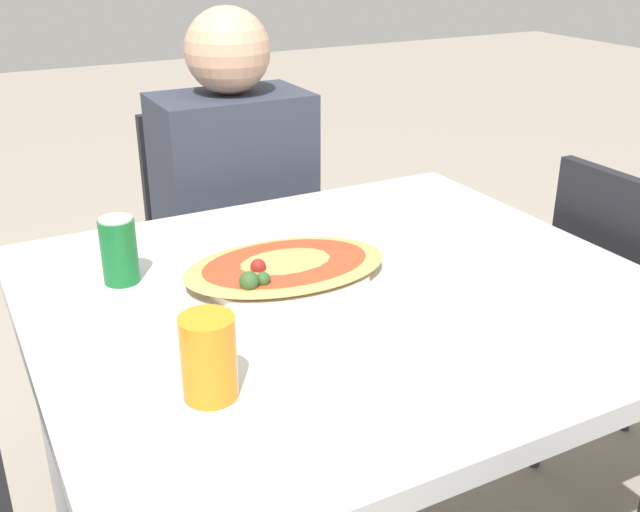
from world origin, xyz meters
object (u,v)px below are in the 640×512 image
object	(u,v)px
chair_far_seated	(225,243)
pizza_main	(285,268)
drink_glass	(209,357)
dining_table	(345,320)
person_seated	(236,190)
soda_can	(119,250)

from	to	relation	value
chair_far_seated	pizza_main	distance (m)	0.80
drink_glass	dining_table	bearing A→B (deg)	31.97
person_seated	drink_glass	distance (m)	1.02
pizza_main	soda_can	size ratio (longest dim) A/B	3.24
person_seated	pizza_main	world-z (taller)	person_seated
dining_table	chair_far_seated	size ratio (longest dim) A/B	1.30
dining_table	chair_far_seated	xyz separation A→B (m)	(0.07, 0.83, -0.17)
chair_far_seated	soda_can	distance (m)	0.80
soda_can	drink_glass	bearing A→B (deg)	-87.68
pizza_main	dining_table	bearing A→B (deg)	-48.22
chair_far_seated	pizza_main	world-z (taller)	chair_far_seated
dining_table	soda_can	world-z (taller)	soda_can
dining_table	soda_can	xyz separation A→B (m)	(-0.35, 0.22, 0.13)
dining_table	person_seated	size ratio (longest dim) A/B	0.97
dining_table	drink_glass	distance (m)	0.42
dining_table	person_seated	bearing A→B (deg)	84.35
soda_can	drink_glass	xyz separation A→B (m)	(0.02, -0.43, -0.00)
person_seated	dining_table	bearing A→B (deg)	84.35
dining_table	pizza_main	world-z (taller)	pizza_main
drink_glass	pizza_main	bearing A→B (deg)	49.38
pizza_main	drink_glass	world-z (taller)	drink_glass
drink_glass	soda_can	bearing A→B (deg)	92.32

